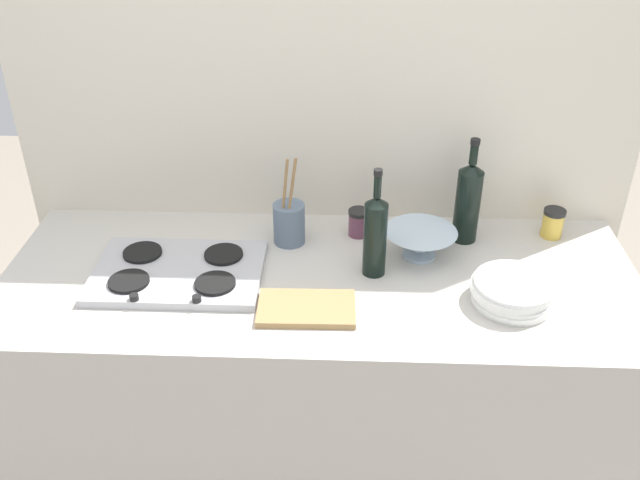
# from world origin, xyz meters

# --- Properties ---
(counter_block) EXTENTS (1.80, 0.70, 0.90)m
(counter_block) POSITION_xyz_m (0.00, 0.00, 0.45)
(counter_block) COLOR beige
(counter_block) RESTS_ON ground
(backsplash_panel) EXTENTS (1.90, 0.06, 2.17)m
(backsplash_panel) POSITION_xyz_m (0.00, 0.38, 1.09)
(backsplash_panel) COLOR beige
(backsplash_panel) RESTS_ON ground
(stovetop_hob) EXTENTS (0.47, 0.32, 0.04)m
(stovetop_hob) POSITION_xyz_m (-0.40, -0.02, 0.91)
(stovetop_hob) COLOR #B2B2B7
(stovetop_hob) RESTS_ON counter_block
(plate_stack) EXTENTS (0.22, 0.22, 0.07)m
(plate_stack) POSITION_xyz_m (0.51, -0.10, 0.93)
(plate_stack) COLOR white
(plate_stack) RESTS_ON counter_block
(wine_bottle_leftmost) EXTENTS (0.07, 0.07, 0.32)m
(wine_bottle_leftmost) POSITION_xyz_m (0.15, 0.03, 1.03)
(wine_bottle_leftmost) COLOR black
(wine_bottle_leftmost) RESTS_ON counter_block
(wine_bottle_mid_left) EXTENTS (0.08, 0.08, 0.33)m
(wine_bottle_mid_left) POSITION_xyz_m (0.43, 0.22, 1.03)
(wine_bottle_mid_left) COLOR black
(wine_bottle_mid_left) RESTS_ON counter_block
(mixing_bowl) EXTENTS (0.21, 0.21, 0.08)m
(mixing_bowl) POSITION_xyz_m (0.29, 0.12, 0.95)
(mixing_bowl) COLOR silver
(mixing_bowl) RESTS_ON counter_block
(utensil_crock) EXTENTS (0.09, 0.09, 0.29)m
(utensil_crock) POSITION_xyz_m (-0.10, 0.18, 0.97)
(utensil_crock) COLOR slate
(utensil_crock) RESTS_ON counter_block
(condiment_jar_front) EXTENTS (0.07, 0.07, 0.09)m
(condiment_jar_front) POSITION_xyz_m (0.70, 0.25, 0.95)
(condiment_jar_front) COLOR gold
(condiment_jar_front) RESTS_ON counter_block
(condiment_jar_rear) EXTENTS (0.06, 0.06, 0.08)m
(condiment_jar_rear) POSITION_xyz_m (0.11, 0.23, 0.94)
(condiment_jar_rear) COLOR #66384C
(condiment_jar_rear) RESTS_ON counter_block
(cutting_board) EXTENTS (0.26, 0.16, 0.02)m
(cutting_board) POSITION_xyz_m (-0.03, -0.16, 0.91)
(cutting_board) COLOR #9E7A4C
(cutting_board) RESTS_ON counter_block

